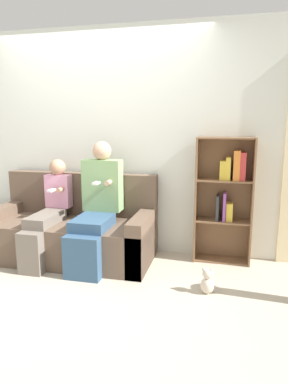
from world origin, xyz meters
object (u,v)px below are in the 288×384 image
object	(u,v)px
couch	(72,232)
bookshelf	(226,194)
child_seated	(48,211)
teddy_bear	(207,282)
adult_seated	(97,203)

from	to	relation	value
couch	bookshelf	bearing A→B (deg)	10.48
couch	child_seated	world-z (taller)	child_seated
bookshelf	teddy_bear	distance (m)	1.05
adult_seated	bookshelf	bearing A→B (deg)	16.42
teddy_bear	couch	bearing A→B (deg)	160.99
couch	teddy_bear	bearing A→B (deg)	-19.01
couch	adult_seated	bearing A→B (deg)	-13.90
adult_seated	teddy_bear	xyz separation A→B (m)	(1.19, -0.44, -0.55)
bookshelf	couch	bearing A→B (deg)	-169.52
couch	teddy_bear	distance (m)	1.62
child_seated	teddy_bear	bearing A→B (deg)	-12.73
couch	adult_seated	world-z (taller)	adult_seated
couch	child_seated	bearing A→B (deg)	-147.90
child_seated	teddy_bear	world-z (taller)	child_seated
child_seated	bookshelf	world-z (taller)	bookshelf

